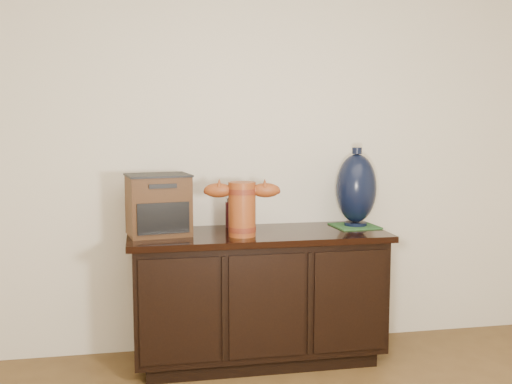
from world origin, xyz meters
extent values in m
plane|color=white|center=(0.00, 2.50, 1.30)|extent=(4.50, 0.00, 4.50)
cube|color=black|center=(0.00, 2.23, 0.04)|extent=(1.29, 0.45, 0.08)
cube|color=black|center=(0.00, 2.23, 0.40)|extent=(1.40, 0.50, 0.64)
cube|color=black|center=(0.00, 2.23, 0.74)|extent=(1.46, 0.56, 0.03)
cube|color=black|center=(-0.47, 1.97, 0.40)|extent=(0.41, 0.01, 0.56)
cube|color=black|center=(0.00, 1.97, 0.40)|extent=(0.41, 0.01, 0.56)
cube|color=black|center=(0.47, 1.97, 0.40)|extent=(0.41, 0.01, 0.56)
cylinder|color=#9B481C|center=(-0.11, 2.13, 0.90)|extent=(0.17, 0.17, 0.30)
cylinder|color=#43130D|center=(-0.11, 2.13, 0.79)|extent=(0.18, 0.18, 0.03)
cylinder|color=#43130D|center=(-0.11, 2.13, 1.00)|extent=(0.18, 0.18, 0.03)
ellipsoid|color=#9B481C|center=(-0.23, 2.15, 1.01)|extent=(0.17, 0.10, 0.08)
ellipsoid|color=#9B481C|center=(0.02, 2.11, 1.01)|extent=(0.17, 0.10, 0.08)
cube|color=#3F240F|center=(-0.56, 2.26, 0.92)|extent=(0.37, 0.31, 0.33)
cube|color=black|center=(-0.53, 2.12, 0.87)|extent=(0.28, 0.05, 0.17)
cube|color=black|center=(-0.56, 2.26, 1.09)|extent=(0.38, 0.32, 0.01)
cube|color=#285A2A|center=(0.61, 2.30, 0.76)|extent=(0.27, 0.27, 0.01)
cylinder|color=black|center=(0.61, 2.30, 0.77)|extent=(0.13, 0.13, 0.02)
ellipsoid|color=black|center=(0.61, 2.30, 0.99)|extent=(0.26, 0.26, 0.41)
cylinder|color=black|center=(0.61, 2.30, 1.21)|extent=(0.06, 0.06, 0.04)
cylinder|color=#530E13|center=(-0.13, 2.42, 0.83)|extent=(0.06, 0.06, 0.15)
cylinder|color=silver|center=(-0.13, 2.42, 0.92)|extent=(0.06, 0.06, 0.03)
camera|label=1|loc=(-0.64, -1.06, 1.38)|focal=42.00mm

